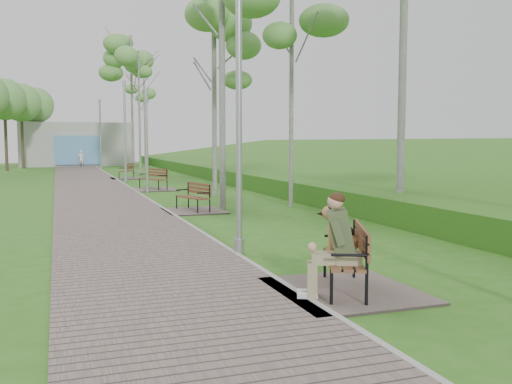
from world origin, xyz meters
TOP-DOWN VIEW (x-y plane):
  - ground at (0.00, 0.00)m, footprint 120.00×120.00m
  - walkway at (-1.75, 21.50)m, footprint 3.50×67.00m
  - kerb at (0.00, 21.50)m, footprint 0.10×67.00m
  - embankment at (12.00, 20.00)m, footprint 14.00×70.00m
  - building_north at (-1.50, 50.97)m, footprint 10.00×5.20m
  - bench_main at (0.64, 2.43)m, footprint 2.05×2.28m
  - bench_second at (0.80, 13.00)m, footprint 1.87×2.08m
  - bench_third at (0.91, 21.74)m, footprint 2.02×2.25m
  - bench_far at (0.66, 30.37)m, footprint 1.92×2.13m
  - lamp_post_near at (0.10, 5.82)m, footprint 0.21×0.21m
  - lamp_post_second at (0.42, 20.26)m, footprint 0.18×0.18m
  - lamp_post_third at (0.28, 27.27)m, footprint 0.22×0.22m
  - lamp_post_far at (0.19, 44.51)m, footprint 0.22×0.22m
  - pedestrian_near at (-1.31, 47.65)m, footprint 0.63×0.51m
  - pedestrian_far at (-1.82, 48.86)m, footprint 0.96×0.86m
  - birch_mid_c at (2.80, 17.66)m, footprint 2.64×2.64m
  - birch_far_b at (1.80, 32.46)m, footprint 2.26×2.26m
  - birch_distant_a at (1.73, 35.60)m, footprint 2.59×2.59m
  - birch_distant_b at (3.84, 44.15)m, footprint 2.46×2.46m

SIDE VIEW (x-z plane):
  - ground at x=0.00m, z-range 0.00..0.00m
  - embankment at x=12.00m, z-range -0.80..0.80m
  - walkway at x=-1.75m, z-range 0.00..0.04m
  - kerb at x=0.00m, z-range 0.00..0.05m
  - bench_second at x=0.80m, z-range -0.36..0.79m
  - bench_far at x=0.66m, z-range -0.37..0.81m
  - bench_third at x=0.91m, z-range -0.39..0.86m
  - bench_main at x=0.64m, z-range -0.39..1.40m
  - pedestrian_near at x=-1.31m, z-range 0.00..1.51m
  - pedestrian_far at x=-1.82m, z-range 0.00..1.64m
  - building_north at x=-1.50m, z-range -0.01..3.99m
  - lamp_post_second at x=0.42m, z-range -0.15..4.41m
  - lamp_post_near at x=0.10m, z-range -0.18..5.23m
  - lamp_post_third at x=0.28m, z-range -0.18..5.43m
  - lamp_post_far at x=0.19m, z-range -0.19..5.60m
  - birch_mid_c at x=2.80m, z-range 2.20..9.92m
  - birch_distant_b at x=3.84m, z-range 2.30..10.36m
  - birch_far_b at x=1.80m, z-range 2.39..10.79m
  - birch_distant_a at x=1.73m, z-range 2.84..12.80m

